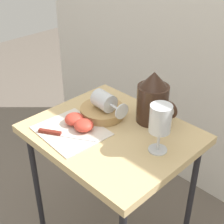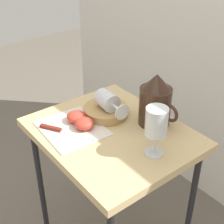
% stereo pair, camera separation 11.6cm
% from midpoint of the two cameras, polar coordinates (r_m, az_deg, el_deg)
% --- Properties ---
extents(curtain_drape, '(2.40, 0.03, 1.82)m').
position_cam_midpoint_polar(curtain_drape, '(1.58, 15.65, 13.32)').
color(curtain_drape, silver).
rests_on(curtain_drape, ground_plane).
extents(table, '(0.58, 0.48, 0.69)m').
position_cam_midpoint_polar(table, '(1.24, -2.68, -5.92)').
color(table, tan).
rests_on(table, ground_plane).
extents(linen_napkin, '(0.25, 0.22, 0.00)m').
position_cam_midpoint_polar(linen_napkin, '(1.21, -9.83, -3.34)').
color(linen_napkin, silver).
rests_on(linen_napkin, table).
extents(basket_tray, '(0.17, 0.17, 0.03)m').
position_cam_midpoint_polar(basket_tray, '(1.28, -4.25, 0.02)').
color(basket_tray, tan).
rests_on(basket_tray, table).
extents(pitcher, '(0.17, 0.12, 0.20)m').
position_cam_midpoint_polar(pitcher, '(1.22, 4.40, 1.70)').
color(pitcher, '#382319').
rests_on(pitcher, table).
extents(wine_glass_upright, '(0.07, 0.07, 0.17)m').
position_cam_midpoint_polar(wine_glass_upright, '(1.04, 5.24, -1.71)').
color(wine_glass_upright, silver).
rests_on(wine_glass_upright, table).
extents(wine_glass_tipped_near, '(0.15, 0.08, 0.07)m').
position_cam_midpoint_polar(wine_glass_tipped_near, '(1.24, -3.91, 1.81)').
color(wine_glass_tipped_near, silver).
rests_on(wine_glass_tipped_near, basket_tray).
extents(apple_half_left, '(0.07, 0.07, 0.04)m').
position_cam_midpoint_polar(apple_half_left, '(1.23, -9.23, -1.29)').
color(apple_half_left, '#CC3D2D').
rests_on(apple_half_left, linen_napkin).
extents(apple_half_right, '(0.07, 0.07, 0.04)m').
position_cam_midpoint_polar(apple_half_right, '(1.19, -7.68, -2.39)').
color(apple_half_right, '#CC3D2D').
rests_on(apple_half_right, linen_napkin).
extents(knife, '(0.20, 0.12, 0.01)m').
position_cam_midpoint_polar(knife, '(1.19, -11.96, -3.81)').
color(knife, silver).
rests_on(knife, linen_napkin).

